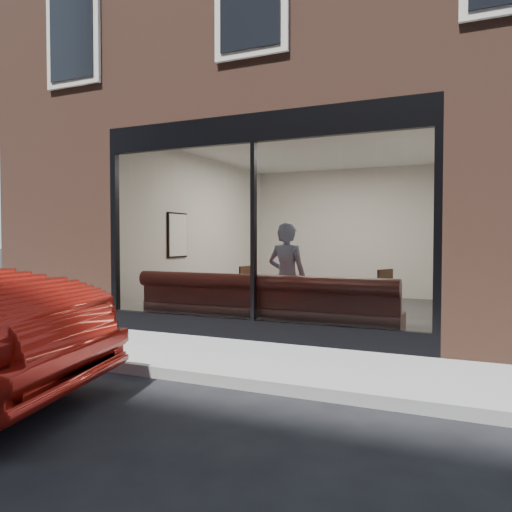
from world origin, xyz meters
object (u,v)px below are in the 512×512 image
at_px(person, 287,278).
at_px(cafe_table_right, 349,283).
at_px(cafe_chair_left, 239,304).
at_px(cafe_chair_right, 375,311).
at_px(banquette, 265,321).
at_px(cafe_table_left, 198,279).

distance_m(person, cafe_table_right, 1.12).
bearing_deg(cafe_table_right, person, -133.08).
distance_m(cafe_chair_left, cafe_chair_right, 2.51).
distance_m(cafe_table_right, cafe_chair_right, 0.77).
bearing_deg(banquette, cafe_chair_right, 50.97).
xyz_separation_m(cafe_chair_left, cafe_chair_right, (2.51, 0.10, 0.00)).
bearing_deg(person, cafe_table_left, -10.22).
bearing_deg(person, cafe_chair_left, -35.67).
relative_size(person, cafe_table_right, 2.66).
bearing_deg(cafe_table_right, banquette, -131.00).
height_order(banquette, cafe_table_left, cafe_table_left).
bearing_deg(cafe_table_right, cafe_table_left, -173.15).
bearing_deg(cafe_chair_right, person, 74.32).
bearing_deg(cafe_table_left, cafe_chair_left, 57.07).
relative_size(person, cafe_chair_left, 4.52).
bearing_deg(cafe_chair_right, cafe_table_right, 80.26).
height_order(person, cafe_chair_left, person).
xyz_separation_m(banquette, person, (0.23, 0.33, 0.62)).
height_order(cafe_table_right, cafe_chair_right, cafe_table_right).
height_order(banquette, person, person).
relative_size(cafe_table_right, cafe_chair_right, 1.60).
bearing_deg(banquette, cafe_table_right, 49.00).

